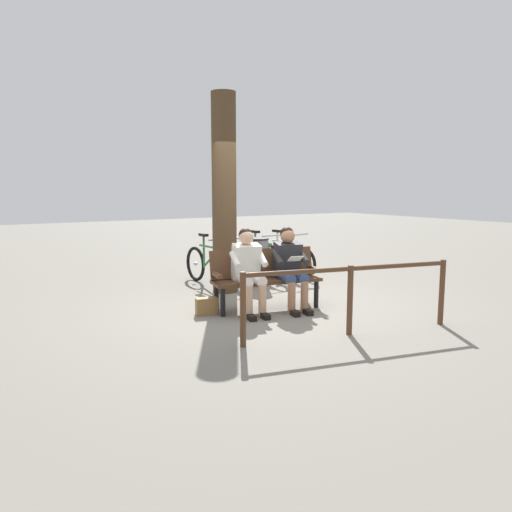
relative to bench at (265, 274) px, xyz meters
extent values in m
plane|color=slate|center=(-0.09, 0.02, -0.51)|extent=(40.00, 40.00, 0.00)
cube|color=#51331E|center=(0.02, 0.08, -0.08)|extent=(1.66, 0.76, 0.05)
cube|color=#51331E|center=(-0.02, -0.11, 0.15)|extent=(1.59, 0.46, 0.42)
cube|color=#51331E|center=(-0.73, 0.23, 0.05)|extent=(0.14, 0.40, 0.05)
cube|color=#51331E|center=(0.76, -0.08, 0.05)|extent=(0.14, 0.40, 0.05)
cylinder|color=black|center=(-0.65, 0.39, -0.31)|extent=(0.07, 0.07, 0.40)
cylinder|color=black|center=(0.76, 0.10, -0.31)|extent=(0.07, 0.07, 0.40)
cylinder|color=black|center=(-0.72, 0.06, -0.31)|extent=(0.07, 0.07, 0.40)
cylinder|color=black|center=(0.69, -0.23, -0.31)|extent=(0.07, 0.07, 0.40)
cube|color=#262628|center=(-0.31, 0.12, 0.20)|extent=(0.43, 0.38, 0.55)
sphere|color=#A87554|center=(-0.30, 0.14, 0.56)|extent=(0.21, 0.21, 0.21)
sphere|color=black|center=(-0.31, 0.12, 0.59)|extent=(0.20, 0.20, 0.20)
cylinder|color=#334772|center=(-0.36, 0.34, -0.02)|extent=(0.23, 0.42, 0.15)
cylinder|color=#A87554|center=(-0.32, 0.54, -0.28)|extent=(0.11, 0.11, 0.45)
cube|color=black|center=(-0.30, 0.63, -0.47)|extent=(0.13, 0.23, 0.07)
cylinder|color=#262628|center=(-0.48, 0.28, 0.27)|extent=(0.15, 0.32, 0.23)
cylinder|color=#334772|center=(-0.17, 0.30, -0.02)|extent=(0.23, 0.42, 0.15)
cylinder|color=#A87554|center=(-0.13, 0.50, -0.28)|extent=(0.11, 0.11, 0.45)
cube|color=black|center=(-0.11, 0.59, -0.47)|extent=(0.13, 0.23, 0.07)
cylinder|color=#262628|center=(-0.08, 0.20, 0.27)|extent=(0.15, 0.32, 0.23)
cube|color=silver|center=(-0.24, 0.42, 0.26)|extent=(0.22, 0.16, 0.09)
cube|color=white|center=(0.32, -0.01, 0.20)|extent=(0.43, 0.38, 0.55)
sphere|color=#D8A884|center=(0.33, 0.01, 0.56)|extent=(0.21, 0.21, 0.21)
sphere|color=black|center=(0.32, -0.01, 0.59)|extent=(0.20, 0.20, 0.20)
cylinder|color=white|center=(0.26, 0.21, -0.02)|extent=(0.23, 0.42, 0.15)
cylinder|color=#D8A884|center=(0.30, 0.41, -0.28)|extent=(0.11, 0.11, 0.45)
cube|color=black|center=(0.33, 0.50, -0.47)|extent=(0.13, 0.23, 0.07)
cylinder|color=white|center=(0.15, 0.15, 0.27)|extent=(0.15, 0.32, 0.23)
cylinder|color=white|center=(0.46, 0.17, -0.02)|extent=(0.23, 0.42, 0.15)
cylinder|color=#D8A884|center=(0.50, 0.37, -0.28)|extent=(0.11, 0.11, 0.45)
cube|color=black|center=(0.52, 0.46, -0.47)|extent=(0.13, 0.23, 0.07)
cylinder|color=white|center=(0.54, 0.07, 0.27)|extent=(0.15, 0.32, 0.23)
cube|color=olive|center=(0.91, -0.11, -0.39)|extent=(0.32, 0.20, 0.24)
cylinder|color=#4C3823|center=(-0.03, -1.30, 1.15)|extent=(0.41, 0.41, 3.31)
cylinder|color=slate|center=(-0.80, -1.46, -0.09)|extent=(0.38, 0.38, 0.84)
cylinder|color=black|center=(-0.80, -1.46, 0.35)|extent=(0.39, 0.39, 0.03)
torus|color=black|center=(-1.76, -1.38, -0.18)|extent=(0.17, 0.66, 0.66)
cylinder|color=silver|center=(-1.76, -1.38, -0.18)|extent=(0.06, 0.07, 0.06)
torus|color=black|center=(-1.58, -2.38, -0.18)|extent=(0.17, 0.66, 0.66)
cylinder|color=silver|center=(-1.58, -2.38, -0.18)|extent=(0.06, 0.07, 0.06)
cylinder|color=silver|center=(-1.67, -1.88, 0.20)|extent=(0.15, 0.63, 0.04)
cylinder|color=silver|center=(-1.69, -1.80, 0.00)|extent=(0.14, 0.59, 0.43)
cylinder|color=silver|center=(-1.64, -2.06, 0.12)|extent=(0.04, 0.04, 0.55)
cube|color=black|center=(-1.64, -2.06, 0.40)|extent=(0.13, 0.23, 0.05)
cylinder|color=#B2B2B7|center=(-1.74, -1.48, 0.37)|extent=(0.48, 0.12, 0.03)
torus|color=black|center=(-1.21, -1.48, -0.18)|extent=(0.08, 0.66, 0.66)
cylinder|color=silver|center=(-1.21, -1.48, -0.18)|extent=(0.05, 0.06, 0.06)
torus|color=black|center=(-1.18, -2.50, -0.18)|extent=(0.08, 0.66, 0.66)
cylinder|color=silver|center=(-1.18, -2.50, -0.18)|extent=(0.05, 0.06, 0.06)
cylinder|color=#337238|center=(-1.19, -1.99, 0.20)|extent=(0.06, 0.63, 0.04)
cylinder|color=#337238|center=(-1.19, -1.91, 0.00)|extent=(0.06, 0.60, 0.43)
cylinder|color=#337238|center=(-1.19, -2.17, 0.12)|extent=(0.04, 0.04, 0.55)
cube|color=black|center=(-1.19, -2.17, 0.40)|extent=(0.10, 0.22, 0.05)
cylinder|color=#B2B2B7|center=(-1.20, -1.58, 0.37)|extent=(0.48, 0.05, 0.03)
torus|color=black|center=(-0.42, -1.41, -0.18)|extent=(0.23, 0.65, 0.66)
cylinder|color=silver|center=(-0.42, -1.41, -0.18)|extent=(0.06, 0.07, 0.06)
torus|color=black|center=(-0.68, -2.40, -0.18)|extent=(0.23, 0.65, 0.66)
cylinder|color=silver|center=(-0.68, -2.40, -0.18)|extent=(0.06, 0.07, 0.06)
cylinder|color=#337238|center=(-0.55, -1.91, 0.20)|extent=(0.20, 0.62, 0.04)
cylinder|color=#337238|center=(-0.53, -1.83, 0.00)|extent=(0.19, 0.59, 0.43)
cylinder|color=#337238|center=(-0.60, -2.08, 0.12)|extent=(0.04, 0.04, 0.55)
cube|color=black|center=(-0.60, -2.08, 0.40)|extent=(0.14, 0.24, 0.05)
cylinder|color=#B2B2B7|center=(-0.45, -1.51, 0.37)|extent=(0.47, 0.15, 0.03)
torus|color=black|center=(-0.08, -1.42, -0.18)|extent=(0.11, 0.66, 0.66)
cylinder|color=silver|center=(-0.08, -1.42, -0.18)|extent=(0.05, 0.06, 0.06)
torus|color=black|center=(-0.01, -2.44, -0.18)|extent=(0.11, 0.66, 0.66)
cylinder|color=silver|center=(-0.01, -2.44, -0.18)|extent=(0.05, 0.06, 0.06)
cylinder|color=#337238|center=(-0.04, -1.93, 0.20)|extent=(0.08, 0.63, 0.04)
cylinder|color=#337238|center=(-0.05, -1.85, 0.00)|extent=(0.08, 0.60, 0.43)
cylinder|color=#337238|center=(-0.03, -2.11, 0.12)|extent=(0.04, 0.04, 0.55)
cube|color=black|center=(-0.03, -2.11, 0.40)|extent=(0.10, 0.23, 0.05)
cylinder|color=#B2B2B7|center=(-0.07, -1.52, 0.37)|extent=(0.48, 0.06, 0.03)
cylinder|color=#51331E|center=(-1.47, 1.95, -0.08)|extent=(0.07, 0.07, 0.85)
cylinder|color=#51331E|center=(-0.15, 1.65, -0.08)|extent=(0.07, 0.07, 0.85)
cylinder|color=#51331E|center=(1.17, 1.35, -0.08)|extent=(0.07, 0.07, 0.85)
cylinder|color=#51331E|center=(-0.15, 1.65, 0.30)|extent=(2.65, 0.65, 0.06)
camera|label=1|loc=(3.80, 5.83, 1.26)|focal=33.76mm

